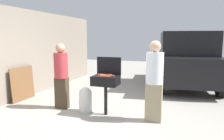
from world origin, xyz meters
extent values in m
plane|color=#9E998E|center=(0.00, 0.00, 0.00)|extent=(24.00, 24.00, 0.00)
cube|color=gray|center=(-2.86, 1.00, 1.33)|extent=(0.24, 8.00, 2.66)
cylinder|color=black|center=(0.12, 0.06, 0.36)|extent=(0.08, 0.08, 0.71)
cube|color=black|center=(0.12, 0.06, 0.82)|extent=(0.60, 0.44, 0.22)
cube|color=black|center=(0.12, 0.28, 1.14)|extent=(0.60, 0.05, 0.42)
cylinder|color=#C6593D|center=(0.07, 0.00, 0.95)|extent=(0.13, 0.03, 0.03)
cylinder|color=#B74C33|center=(0.00, 0.03, 0.95)|extent=(0.13, 0.03, 0.03)
cylinder|color=#B74C33|center=(0.18, -0.03, 0.95)|extent=(0.13, 0.03, 0.03)
cylinder|color=#AD4228|center=(0.22, -0.10, 0.95)|extent=(0.13, 0.03, 0.03)
cylinder|color=#AD4228|center=(0.06, -0.11, 0.95)|extent=(0.13, 0.03, 0.03)
cylinder|color=#B74C33|center=(-0.04, 0.15, 0.95)|extent=(0.13, 0.03, 0.03)
cylinder|color=#AD4228|center=(0.00, 0.18, 0.95)|extent=(0.13, 0.04, 0.03)
cylinder|color=#B74C33|center=(0.20, 0.04, 0.95)|extent=(0.13, 0.04, 0.03)
cylinder|color=#C6593D|center=(0.27, 0.08, 0.95)|extent=(0.13, 0.04, 0.03)
cylinder|color=#C6593D|center=(0.08, 0.10, 0.95)|extent=(0.13, 0.03, 0.03)
cylinder|color=#AD4228|center=(0.17, 0.19, 0.95)|extent=(0.13, 0.04, 0.03)
cylinder|color=silver|center=(-0.42, 0.08, 0.23)|extent=(0.32, 0.32, 0.46)
sphere|color=silver|center=(-0.42, 0.08, 0.46)|extent=(0.31, 0.31, 0.31)
cube|color=#3F3323|center=(-1.12, 0.14, 0.40)|extent=(0.33, 0.18, 0.80)
cylinder|color=#B23338|center=(-1.12, 0.14, 1.12)|extent=(0.35, 0.35, 0.63)
sphere|color=tan|center=(-1.12, 0.14, 1.55)|extent=(0.23, 0.23, 0.23)
cube|color=gray|center=(1.25, 0.02, 0.42)|extent=(0.35, 0.19, 0.84)
cylinder|color=silver|center=(1.25, 0.02, 1.17)|extent=(0.37, 0.37, 0.67)
sphere|color=tan|center=(1.25, 0.02, 1.63)|extent=(0.25, 0.25, 0.25)
cube|color=black|center=(1.79, 4.07, 0.77)|extent=(2.51, 4.63, 0.90)
cube|color=black|center=(1.82, 3.87, 1.62)|extent=(2.12, 2.83, 0.80)
cylinder|color=black|center=(2.91, 2.67, 0.32)|extent=(0.31, 0.66, 0.64)
cylinder|color=black|center=(1.12, 2.41, 0.32)|extent=(0.31, 0.66, 0.64)
cylinder|color=black|center=(2.47, 5.72, 0.32)|extent=(0.31, 0.66, 0.64)
cylinder|color=black|center=(0.68, 5.46, 0.32)|extent=(0.31, 0.66, 0.64)
cube|color=brown|center=(-2.61, 0.41, 0.49)|extent=(0.09, 0.90, 0.97)
camera|label=1|loc=(1.89, -4.57, 1.81)|focal=34.77mm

